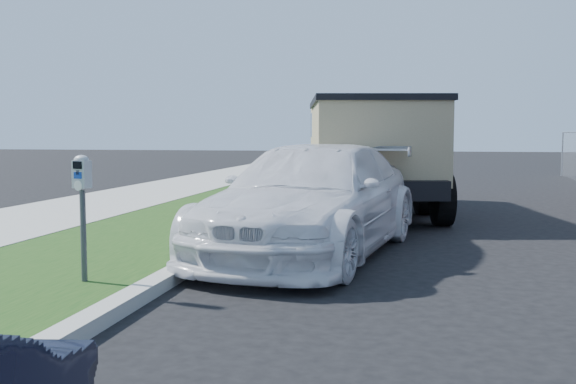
# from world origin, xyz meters

# --- Properties ---
(ground) EXTENTS (120.00, 120.00, 0.00)m
(ground) POSITION_xyz_m (0.00, 0.00, 0.00)
(ground) COLOR black
(ground) RESTS_ON ground
(streetside) EXTENTS (6.12, 50.00, 0.15)m
(streetside) POSITION_xyz_m (-5.57, 2.00, 0.07)
(streetside) COLOR gray
(streetside) RESTS_ON ground
(parking_meter) EXTENTS (0.22, 0.17, 1.39)m
(parking_meter) POSITION_xyz_m (-3.34, -0.75, 1.14)
(parking_meter) COLOR #3F4247
(parking_meter) RESTS_ON ground
(white_wagon) EXTENTS (3.10, 5.77, 1.59)m
(white_wagon) POSITION_xyz_m (-1.27, 2.16, 0.80)
(white_wagon) COLOR white
(white_wagon) RESTS_ON ground
(dump_truck) EXTENTS (3.65, 6.92, 2.58)m
(dump_truck) POSITION_xyz_m (-0.95, 7.96, 1.45)
(dump_truck) COLOR black
(dump_truck) RESTS_ON ground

